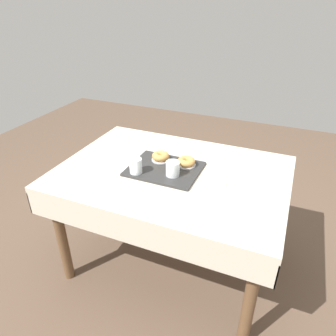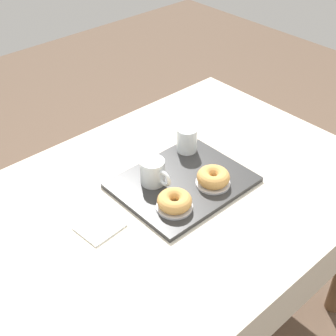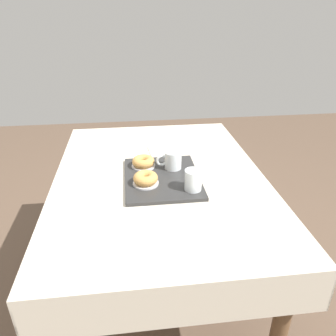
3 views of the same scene
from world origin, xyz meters
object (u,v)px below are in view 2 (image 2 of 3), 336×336
paper_napkin (100,227)px  water_glass_near (187,141)px  serving_tray (183,182)px  tea_mug_left (153,173)px  dining_table (174,212)px  sugar_donut_right (174,201)px  donut_plate_right (174,207)px  donut_plate_left (213,183)px  sugar_donut_left (213,177)px

paper_napkin → water_glass_near: bearing=-167.6°
serving_tray → paper_napkin: bearing=-3.2°
tea_mug_left → paper_napkin: size_ratio=1.00×
dining_table → sugar_donut_right: 0.17m
serving_tray → donut_plate_right: donut_plate_right is taller
tea_mug_left → donut_plate_right: tea_mug_left is taller
sugar_donut_right → paper_napkin: bearing=-24.5°
serving_tray → sugar_donut_right: bearing=35.6°
dining_table → serving_tray: serving_tray is taller
donut_plate_left → water_glass_near: bearing=-109.7°
donut_plate_left → paper_napkin: size_ratio=0.93×
sugar_donut_right → sugar_donut_left: bearing=-179.9°
donut_plate_left → paper_napkin: (0.38, -0.10, -0.02)m
tea_mug_left → water_glass_near: size_ratio=1.36×
sugar_donut_right → paper_napkin: (0.21, -0.10, -0.04)m
dining_table → water_glass_near: (-0.18, -0.12, 0.15)m
serving_tray → sugar_donut_left: bearing=127.9°
serving_tray → donut_plate_left: (-0.06, 0.08, 0.01)m
water_glass_near → dining_table: bearing=35.5°
sugar_donut_left → paper_napkin: 0.40m
dining_table → sugar_donut_left: bearing=146.3°
dining_table → paper_napkin: 0.29m
paper_napkin → donut_plate_right: bearing=155.5°
donut_plate_left → serving_tray: bearing=-52.1°
sugar_donut_right → tea_mug_left: bearing=-103.3°
sugar_donut_left → sugar_donut_right: 0.17m
serving_tray → sugar_donut_right: sugar_donut_right is taller
sugar_donut_right → donut_plate_right: bearing=0.0°
donut_plate_right → sugar_donut_right: (0.00, 0.00, 0.02)m
sugar_donut_right → paper_napkin: size_ratio=0.88×
paper_napkin → sugar_donut_left: bearing=165.9°
donut_plate_left → sugar_donut_left: bearing=0.0°
serving_tray → donut_plate_right: bearing=35.6°
tea_mug_left → sugar_donut_right: (0.03, 0.14, -0.01)m
sugar_donut_left → paper_napkin: bearing=-14.1°
sugar_donut_right → dining_table: bearing=-132.7°
serving_tray → donut_plate_right: 0.14m
tea_mug_left → donut_plate_left: size_ratio=1.08×
dining_table → tea_mug_left: (0.03, -0.07, 0.15)m
donut_plate_right → donut_plate_left: bearing=-179.9°
dining_table → donut_plate_left: (-0.11, 0.07, 0.11)m
dining_table → serving_tray: bearing=-169.9°
tea_mug_left → donut_plate_right: 0.15m
donut_plate_right → sugar_donut_left: bearing=-179.9°
tea_mug_left → sugar_donut_right: size_ratio=1.14×
dining_table → tea_mug_left: tea_mug_left is taller
serving_tray → donut_plate_left: 0.10m
water_glass_near → donut_plate_right: bearing=39.1°
donut_plate_right → tea_mug_left: bearing=-103.3°
serving_tray → dining_table: bearing=10.1°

